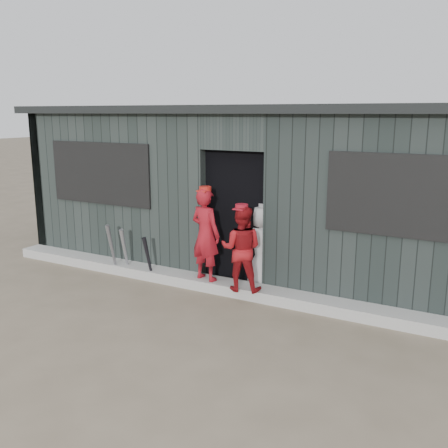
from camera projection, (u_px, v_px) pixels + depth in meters
The scene contains 9 objects.
ground at pixel (147, 341), 5.61m from camera, with size 80.00×80.00×0.00m, color brown.
curb at pixel (225, 287), 7.15m from camera, with size 8.00×0.36×0.15m, color #A09F9B.
bat_left at pixel (125, 251), 7.83m from camera, with size 0.07×0.07×0.78m, color gray.
bat_mid at pixel (112, 249), 7.84m from camera, with size 0.07×0.07×0.83m, color slate.
bat_right at pixel (148, 259), 7.55m from camera, with size 0.07×0.07×0.71m, color black.
player_red_left at pixel (206, 235), 7.10m from camera, with size 0.49×0.32×1.33m, color maroon.
player_red_right at pixel (241, 249), 6.69m from camera, with size 0.57×0.44×1.16m, color maroon.
player_grey_back at pixel (264, 247), 7.16m from camera, with size 0.61×0.40×1.24m, color #A7A7A7.
dugout at pixel (273, 188), 8.33m from camera, with size 8.30×3.30×2.62m.
Camera 1 is at (3.25, -4.14, 2.52)m, focal length 40.00 mm.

